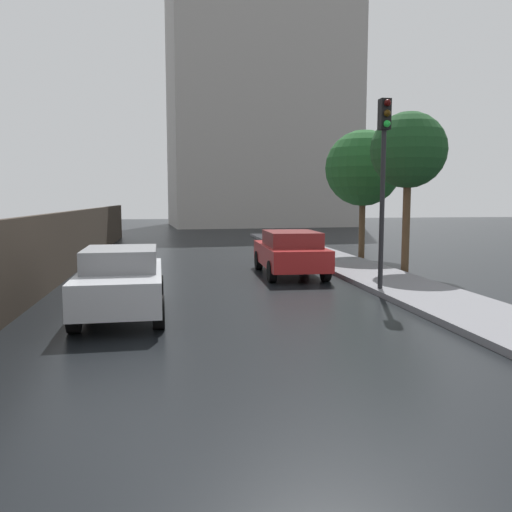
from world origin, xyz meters
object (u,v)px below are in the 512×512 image
(street_tree_near, at_px, (408,151))
(traffic_light, at_px, (384,160))
(street_tree_mid, at_px, (363,168))
(car_silver_near_kerb, at_px, (121,281))
(car_red_mid_road, at_px, (290,252))

(street_tree_near, bearing_deg, traffic_light, -122.79)
(traffic_light, bearing_deg, street_tree_mid, 72.96)
(car_silver_near_kerb, distance_m, car_red_mid_road, 6.98)
(street_tree_near, distance_m, street_tree_mid, 4.26)
(car_silver_near_kerb, height_order, traffic_light, traffic_light)
(car_silver_near_kerb, distance_m, street_tree_mid, 13.13)
(traffic_light, relative_size, street_tree_mid, 0.91)
(street_tree_near, relative_size, street_tree_mid, 1.01)
(car_red_mid_road, height_order, traffic_light, traffic_light)
(car_red_mid_road, bearing_deg, street_tree_mid, 48.64)
(car_red_mid_road, relative_size, traffic_light, 0.92)
(traffic_light, height_order, street_tree_mid, street_tree_mid)
(street_tree_mid, bearing_deg, traffic_light, -107.04)
(car_silver_near_kerb, distance_m, street_tree_near, 10.54)
(car_silver_near_kerb, relative_size, street_tree_mid, 0.77)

